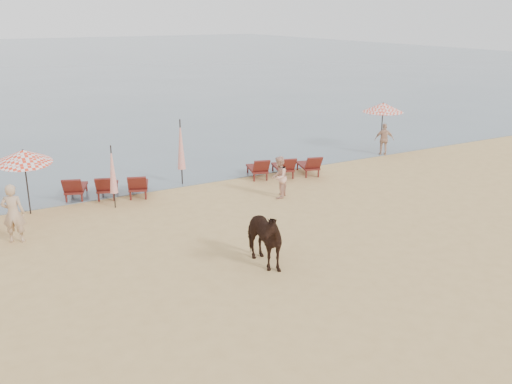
# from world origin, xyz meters

# --- Properties ---
(ground) EXTENTS (120.00, 120.00, 0.00)m
(ground) POSITION_xyz_m (0.00, 0.00, 0.00)
(ground) COLOR tan
(ground) RESTS_ON ground
(lounger_cluster_left) EXTENTS (3.34, 2.65, 0.64)m
(lounger_cluster_left) POSITION_xyz_m (-3.38, 10.11, 0.45)
(lounger_cluster_left) COLOR #5E1616
(lounger_cluster_left) RESTS_ON ground
(lounger_cluster_right) EXTENTS (3.21, 2.43, 0.63)m
(lounger_cluster_right) POSITION_xyz_m (3.78, 9.29, 0.44)
(lounger_cluster_right) COLOR #5E1616
(lounger_cluster_right) RESTS_ON ground
(umbrella_open_left_b) EXTENTS (1.82, 1.85, 2.32)m
(umbrella_open_left_b) POSITION_xyz_m (-6.14, 9.70, 2.00)
(umbrella_open_left_b) COLOR black
(umbrella_open_left_b) RESTS_ON ground
(umbrella_open_right) EXTENTS (1.96, 1.96, 2.39)m
(umbrella_open_right) POSITION_xyz_m (10.32, 10.80, 2.15)
(umbrella_open_right) COLOR black
(umbrella_open_right) RESTS_ON ground
(umbrella_closed_left) EXTENTS (0.27, 0.27, 2.23)m
(umbrella_closed_left) POSITION_xyz_m (-3.46, 8.88, 1.37)
(umbrella_closed_left) COLOR black
(umbrella_closed_left) RESTS_ON ground
(umbrella_closed_right) EXTENTS (0.32, 0.32, 2.61)m
(umbrella_closed_right) POSITION_xyz_m (-0.33, 10.34, 1.60)
(umbrella_closed_right) COLOR black
(umbrella_closed_right) RESTS_ON ground
(cow) EXTENTS (0.88, 1.93, 1.63)m
(cow) POSITION_xyz_m (-1.41, 2.28, 0.82)
(cow) COLOR black
(cow) RESTS_ON ground
(beachgoer_left) EXTENTS (0.77, 0.65, 1.79)m
(beachgoer_left) POSITION_xyz_m (-6.90, 7.28, 0.90)
(beachgoer_left) COLOR tan
(beachgoer_left) RESTS_ON ground
(beachgoer_right_a) EXTENTS (0.95, 0.95, 1.55)m
(beachgoer_right_a) POSITION_xyz_m (2.12, 7.03, 0.78)
(beachgoer_right_a) COLOR tan
(beachgoer_right_a) RESTS_ON ground
(beachgoer_right_b) EXTENTS (0.94, 0.82, 1.52)m
(beachgoer_right_b) POSITION_xyz_m (9.89, 10.10, 0.76)
(beachgoer_right_b) COLOR tan
(beachgoer_right_b) RESTS_ON ground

